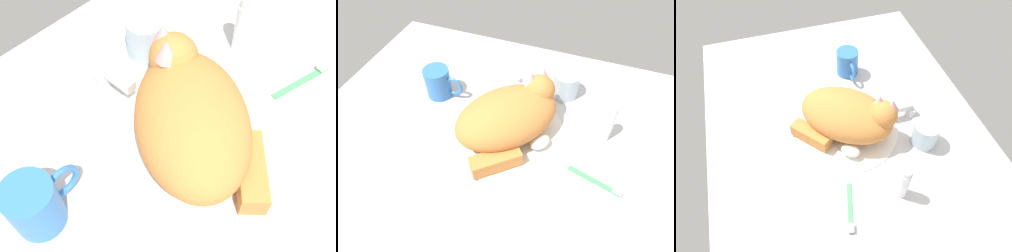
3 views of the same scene
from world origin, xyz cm
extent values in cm
cube|color=silver|center=(0.00, 0.00, -1.50)|extent=(110.00, 82.50, 3.00)
cylinder|color=white|center=(0.00, 0.00, 0.40)|extent=(31.53, 31.53, 0.81)
cylinder|color=silver|center=(0.00, 21.16, 1.61)|extent=(3.60, 3.60, 3.21)
cube|color=silver|center=(0.00, 17.18, 4.21)|extent=(2.00, 7.96, 2.00)
cylinder|color=silver|center=(-4.53, 21.16, 0.90)|extent=(2.80, 2.80, 1.80)
cylinder|color=silver|center=(4.53, 21.16, 0.90)|extent=(2.80, 2.80, 1.80)
ellipsoid|color=#D17F3D|center=(0.00, 0.00, 6.95)|extent=(31.38, 32.58, 12.28)
sphere|color=#D17F3D|center=(5.73, 8.81, 10.32)|extent=(11.50, 11.50, 8.16)
ellipsoid|color=white|center=(4.68, 7.57, 8.48)|extent=(6.85, 6.95, 4.49)
cone|color=#DB9E9E|center=(3.46, 8.33, 13.79)|extent=(5.17, 5.17, 3.67)
cone|color=#DB9E9E|center=(5.83, 11.13, 13.79)|extent=(5.17, 5.17, 3.67)
cube|color=#D17F3D|center=(1.09, -10.94, 2.87)|extent=(12.10, 11.20, 4.13)
ellipsoid|color=white|center=(9.51, -1.68, 2.67)|extent=(6.37, 6.60, 3.72)
cylinder|color=#3372C6|center=(-24.49, 7.92, 4.56)|extent=(7.49, 7.49, 9.13)
torus|color=#3372C6|center=(-19.54, 7.92, 4.56)|extent=(6.11, 1.00, 6.11)
cylinder|color=silver|center=(11.00, 20.49, 3.98)|extent=(7.55, 7.55, 7.96)
cylinder|color=white|center=(24.32, 7.50, 5.07)|extent=(3.25, 3.25, 10.13)
cylinder|color=white|center=(24.32, 7.50, 4.56)|extent=(3.31, 3.31, 2.53)
cylinder|color=white|center=(24.32, 7.50, 11.03)|extent=(2.76, 2.76, 1.80)
cube|color=#4CB266|center=(24.48, -6.55, 0.40)|extent=(13.35, 4.65, 0.80)
cube|color=white|center=(29.94, -8.01, 1.20)|extent=(2.50, 1.96, 0.80)
camera|label=1|loc=(-28.47, -20.69, 55.25)|focal=41.74mm
camera|label=2|loc=(16.98, -47.15, 62.26)|focal=31.52mm
camera|label=3|loc=(54.57, -17.25, 75.17)|focal=32.96mm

